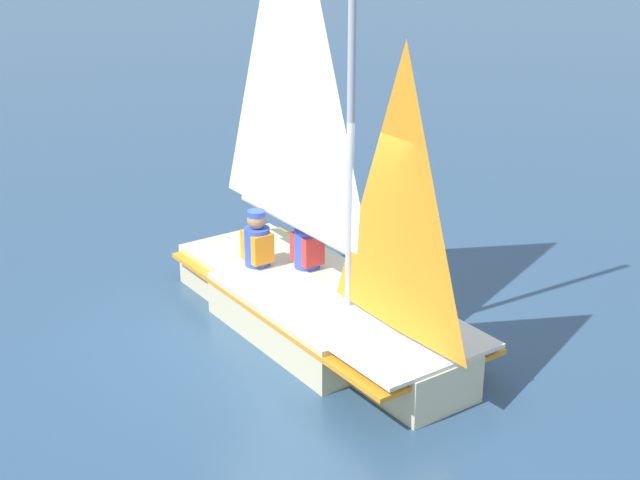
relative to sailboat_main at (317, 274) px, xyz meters
The scene contains 4 objects.
ground_plane 0.68m from the sailboat_main, 31.40° to the left, with size 260.00×260.00×0.00m, color #2D4C6B.
sailboat_main is the anchor object (origin of this frame).
sailor_helm 0.64m from the sailboat_main, behind, with size 0.43×0.41×1.16m.
sailor_crew 0.98m from the sailboat_main, 137.83° to the right, with size 0.43×0.41×1.16m.
Camera 1 is at (8.87, -0.57, 4.63)m, focal length 50.00 mm.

